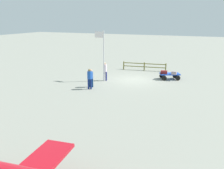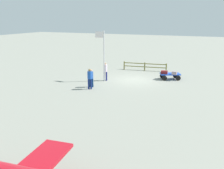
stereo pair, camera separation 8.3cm
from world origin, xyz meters
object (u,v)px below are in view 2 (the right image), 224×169
at_px(suitcase_tan, 174,73).
at_px(worker_lead, 105,70).
at_px(worker_trailing, 91,77).
at_px(worker_supervisor, 90,77).
at_px(flagpole, 103,51).
at_px(suitcase_maroon, 164,72).
at_px(luggage_cart, 170,75).

distance_m(suitcase_tan, worker_lead, 6.46).
distance_m(worker_lead, worker_trailing, 2.49).
distance_m(worker_supervisor, flagpole, 3.40).
bearing_deg(worker_trailing, suitcase_maroon, -135.31).
relative_size(luggage_cart, flagpole, 0.45).
bearing_deg(flagpole, luggage_cart, -151.35).
height_order(luggage_cart, flagpole, flagpole).
xyz_separation_m(suitcase_tan, worker_trailing, (6.03, 5.13, 0.17)).
relative_size(suitcase_maroon, worker_lead, 0.36).
bearing_deg(worker_trailing, flagpole, -89.88).
bearing_deg(worker_lead, flagpole, 48.12).
height_order(worker_lead, worker_supervisor, worker_lead).
xyz_separation_m(worker_trailing, worker_supervisor, (-0.18, 0.60, 0.12)).
xyz_separation_m(suitcase_maroon, worker_trailing, (5.10, 5.04, 0.17)).
xyz_separation_m(suitcase_maroon, worker_supervisor, (4.92, 5.64, 0.30)).
relative_size(luggage_cart, worker_trailing, 1.33).
xyz_separation_m(suitcase_tan, worker_supervisor, (5.85, 5.74, 0.29)).
bearing_deg(suitcase_maroon, worker_trailing, 44.69).
bearing_deg(suitcase_maroon, flagpole, 28.11).
height_order(suitcase_tan, worker_trailing, worker_trailing).
relative_size(suitcase_maroon, worker_supervisor, 0.36).
bearing_deg(suitcase_tan, suitcase_maroon, 5.59).
relative_size(worker_trailing, worker_supervisor, 0.91).
relative_size(worker_supervisor, flagpole, 0.37).
bearing_deg(suitcase_tan, worker_supervisor, 44.42).
distance_m(suitcase_tan, flagpole, 6.96).
relative_size(luggage_cart, suitcase_maroon, 3.31).
distance_m(suitcase_tan, worker_trailing, 7.92).
height_order(suitcase_maroon, worker_lead, worker_lead).
bearing_deg(flagpole, worker_supervisor, 93.57).
xyz_separation_m(worker_supervisor, flagpole, (0.18, -2.92, 1.74)).
bearing_deg(worker_supervisor, luggage_cart, -132.15).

